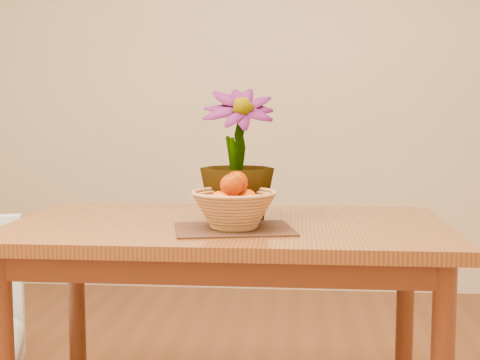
{
  "coord_description": "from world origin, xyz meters",
  "views": [
    {
      "loc": [
        0.22,
        -1.82,
        1.11
      ],
      "look_at": [
        0.05,
        0.21,
        0.9
      ],
      "focal_mm": 50.0,
      "sensor_mm": 36.0,
      "label": 1
    }
  ],
  "objects": [
    {
      "name": "table",
      "position": [
        0.0,
        0.3,
        0.66
      ],
      "size": [
        1.4,
        0.8,
        0.75
      ],
      "color": "brown",
      "rests_on": "floor"
    },
    {
      "name": "potted_plant",
      "position": [
        0.03,
        0.34,
        0.97
      ],
      "size": [
        0.27,
        0.27,
        0.43
      ],
      "primitive_type": "imported",
      "rotation": [
        0.0,
        0.0,
        0.15
      ],
      "color": "#184814",
      "rests_on": "table"
    },
    {
      "name": "orange_pile",
      "position": [
        0.03,
        0.17,
        0.86
      ],
      "size": [
        0.16,
        0.17,
        0.13
      ],
      "rotation": [
        0.0,
        0.0,
        0.35
      ],
      "color": "#F95C04",
      "rests_on": "wicker_basket"
    },
    {
      "name": "placemat",
      "position": [
        0.03,
        0.17,
        0.75
      ],
      "size": [
        0.4,
        0.33,
        0.01
      ],
      "primitive_type": "cube",
      "rotation": [
        0.0,
        0.0,
        0.21
      ],
      "color": "#3D2216",
      "rests_on": "table"
    },
    {
      "name": "wall_back",
      "position": [
        0.0,
        2.25,
        1.35
      ],
      "size": [
        4.0,
        0.02,
        2.7
      ],
      "primitive_type": "cube",
      "color": "beige",
      "rests_on": "floor"
    },
    {
      "name": "wicker_basket",
      "position": [
        0.03,
        0.17,
        0.81
      ],
      "size": [
        0.26,
        0.26,
        0.11
      ],
      "color": "#AC7247",
      "rests_on": "placemat"
    }
  ]
}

